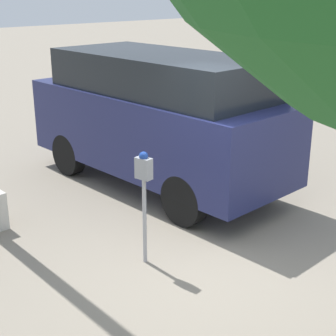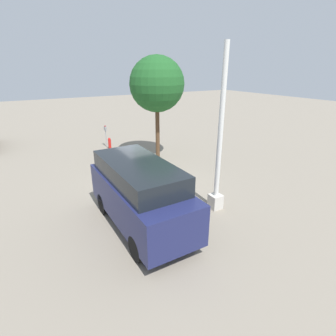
% 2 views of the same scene
% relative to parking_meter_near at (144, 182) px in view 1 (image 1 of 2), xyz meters
% --- Properties ---
extents(ground_plane, '(80.00, 80.00, 0.00)m').
position_rel_parking_meter_near_xyz_m(ground_plane, '(-0.54, -0.47, -1.07)').
color(ground_plane, gray).
extents(parking_meter_near, '(0.21, 0.14, 1.45)m').
position_rel_parking_meter_near_xyz_m(parking_meter_near, '(0.00, 0.00, 0.00)').
color(parking_meter_near, '#9E9EA3').
rests_on(parking_meter_near, ground).
extents(parked_van, '(4.80, 1.91, 2.26)m').
position_rel_parking_meter_near_xyz_m(parked_van, '(1.90, -1.93, 0.16)').
color(parked_van, navy).
rests_on(parked_van, ground).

